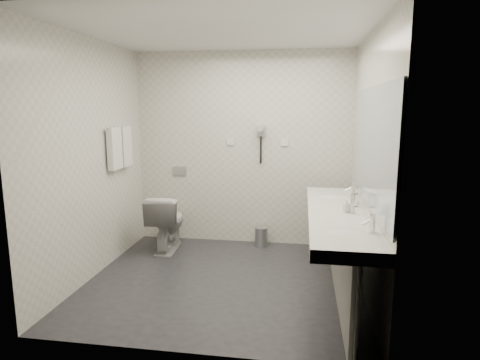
# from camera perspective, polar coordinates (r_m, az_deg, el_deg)

# --- Properties ---
(floor) EXTENTS (2.80, 2.80, 0.00)m
(floor) POSITION_cam_1_polar(r_m,az_deg,el_deg) (4.39, -2.30, -13.92)
(floor) COLOR #232327
(floor) RESTS_ON ground
(ceiling) EXTENTS (2.80, 2.80, 0.00)m
(ceiling) POSITION_cam_1_polar(r_m,az_deg,el_deg) (4.07, -2.57, 20.19)
(ceiling) COLOR silver
(ceiling) RESTS_ON wall_back
(wall_back) EXTENTS (2.80, 0.00, 2.80)m
(wall_back) POSITION_cam_1_polar(r_m,az_deg,el_deg) (5.32, 0.31, 4.31)
(wall_back) COLOR beige
(wall_back) RESTS_ON floor
(wall_front) EXTENTS (2.80, 0.00, 2.80)m
(wall_front) POSITION_cam_1_polar(r_m,az_deg,el_deg) (2.80, -7.61, -1.01)
(wall_front) COLOR beige
(wall_front) RESTS_ON floor
(wall_left) EXTENTS (0.00, 2.60, 2.60)m
(wall_left) POSITION_cam_1_polar(r_m,az_deg,el_deg) (4.53, -20.09, 2.69)
(wall_left) COLOR beige
(wall_left) RESTS_ON floor
(wall_right) EXTENTS (0.00, 2.60, 2.60)m
(wall_right) POSITION_cam_1_polar(r_m,az_deg,el_deg) (4.02, 17.58, 1.96)
(wall_right) COLOR beige
(wall_right) RESTS_ON floor
(vanity_counter) EXTENTS (0.55, 2.20, 0.10)m
(vanity_counter) POSITION_cam_1_polar(r_m,az_deg,el_deg) (3.88, 13.63, -4.93)
(vanity_counter) COLOR silver
(vanity_counter) RESTS_ON floor
(vanity_panel) EXTENTS (0.03, 2.15, 0.75)m
(vanity_panel) POSITION_cam_1_polar(r_m,az_deg,el_deg) (4.01, 13.73, -10.82)
(vanity_panel) COLOR gray
(vanity_panel) RESTS_ON floor
(vanity_post_near) EXTENTS (0.06, 0.06, 0.75)m
(vanity_post_near) POSITION_cam_1_polar(r_m,az_deg,el_deg) (3.06, 15.99, -17.71)
(vanity_post_near) COLOR silver
(vanity_post_near) RESTS_ON floor
(vanity_post_far) EXTENTS (0.06, 0.06, 0.75)m
(vanity_post_far) POSITION_cam_1_polar(r_m,az_deg,el_deg) (4.99, 13.10, -6.59)
(vanity_post_far) COLOR silver
(vanity_post_far) RESTS_ON floor
(mirror) EXTENTS (0.02, 2.20, 1.05)m
(mirror) POSITION_cam_1_polar(r_m,az_deg,el_deg) (3.80, 17.96, 4.54)
(mirror) COLOR #B2BCC6
(mirror) RESTS_ON wall_right
(basin_near) EXTENTS (0.40, 0.31, 0.05)m
(basin_near) POSITION_cam_1_polar(r_m,az_deg,el_deg) (3.24, 14.58, -7.27)
(basin_near) COLOR silver
(basin_near) RESTS_ON vanity_counter
(basin_far) EXTENTS (0.40, 0.31, 0.05)m
(basin_far) POSITION_cam_1_polar(r_m,az_deg,el_deg) (4.50, 12.98, -2.37)
(basin_far) COLOR silver
(basin_far) RESTS_ON vanity_counter
(faucet_near) EXTENTS (0.04, 0.04, 0.15)m
(faucet_near) POSITION_cam_1_polar(r_m,az_deg,el_deg) (3.25, 18.09, -5.79)
(faucet_near) COLOR silver
(faucet_near) RESTS_ON vanity_counter
(faucet_far) EXTENTS (0.04, 0.04, 0.15)m
(faucet_far) POSITION_cam_1_polar(r_m,az_deg,el_deg) (4.50, 15.50, -1.31)
(faucet_far) COLOR silver
(faucet_far) RESTS_ON vanity_counter
(soap_bottle_a) EXTENTS (0.07, 0.07, 0.12)m
(soap_bottle_a) POSITION_cam_1_polar(r_m,az_deg,el_deg) (3.81, 14.74, -3.54)
(soap_bottle_a) COLOR silver
(soap_bottle_a) RESTS_ON vanity_counter
(soap_bottle_c) EXTENTS (0.05, 0.05, 0.10)m
(soap_bottle_c) POSITION_cam_1_polar(r_m,az_deg,el_deg) (3.78, 15.56, -3.80)
(soap_bottle_c) COLOR silver
(soap_bottle_c) RESTS_ON vanity_counter
(glass_left) EXTENTS (0.08, 0.08, 0.12)m
(glass_left) POSITION_cam_1_polar(r_m,az_deg,el_deg) (4.05, 15.74, -2.75)
(glass_left) COLOR silver
(glass_left) RESTS_ON vanity_counter
(glass_right) EXTENTS (0.07, 0.07, 0.11)m
(glass_right) POSITION_cam_1_polar(r_m,az_deg,el_deg) (4.18, 15.91, -2.48)
(glass_right) COLOR silver
(glass_right) RESTS_ON vanity_counter
(toilet) EXTENTS (0.44, 0.73, 0.72)m
(toilet) POSITION_cam_1_polar(r_m,az_deg,el_deg) (5.25, -10.24, -5.83)
(toilet) COLOR silver
(toilet) RESTS_ON floor
(flush_plate) EXTENTS (0.18, 0.02, 0.12)m
(flush_plate) POSITION_cam_1_polar(r_m,az_deg,el_deg) (5.53, -8.46, 1.29)
(flush_plate) COLOR #B2B5BA
(flush_plate) RESTS_ON wall_back
(pedal_bin) EXTENTS (0.18, 0.18, 0.24)m
(pedal_bin) POSITION_cam_1_polar(r_m,az_deg,el_deg) (5.37, 3.01, -8.02)
(pedal_bin) COLOR #B2B5BA
(pedal_bin) RESTS_ON floor
(bin_lid) EXTENTS (0.17, 0.17, 0.02)m
(bin_lid) POSITION_cam_1_polar(r_m,az_deg,el_deg) (5.33, 3.02, -6.72)
(bin_lid) COLOR #B2B5BA
(bin_lid) RESTS_ON pedal_bin
(towel_rail) EXTENTS (0.02, 0.62, 0.02)m
(towel_rail) POSITION_cam_1_polar(r_m,az_deg,el_deg) (4.97, -16.74, 6.95)
(towel_rail) COLOR silver
(towel_rail) RESTS_ON wall_left
(towel_near) EXTENTS (0.07, 0.24, 0.48)m
(towel_near) POSITION_cam_1_polar(r_m,az_deg,el_deg) (4.86, -17.21, 4.26)
(towel_near) COLOR silver
(towel_near) RESTS_ON towel_rail
(towel_far) EXTENTS (0.07, 0.24, 0.48)m
(towel_far) POSITION_cam_1_polar(r_m,az_deg,el_deg) (5.11, -15.84, 4.59)
(towel_far) COLOR silver
(towel_far) RESTS_ON towel_rail
(dryer_cradle) EXTENTS (0.10, 0.04, 0.14)m
(dryer_cradle) POSITION_cam_1_polar(r_m,az_deg,el_deg) (5.24, 2.98, 6.95)
(dryer_cradle) COLOR #96969B
(dryer_cradle) RESTS_ON wall_back
(dryer_barrel) EXTENTS (0.08, 0.14, 0.08)m
(dryer_barrel) POSITION_cam_1_polar(r_m,az_deg,el_deg) (5.17, 2.91, 7.24)
(dryer_barrel) COLOR #96969B
(dryer_barrel) RESTS_ON dryer_cradle
(dryer_cord) EXTENTS (0.02, 0.02, 0.35)m
(dryer_cord) POSITION_cam_1_polar(r_m,az_deg,el_deg) (5.24, 2.94, 4.21)
(dryer_cord) COLOR black
(dryer_cord) RESTS_ON dryer_cradle
(switch_plate_a) EXTENTS (0.09, 0.02, 0.09)m
(switch_plate_a) POSITION_cam_1_polar(r_m,az_deg,el_deg) (5.32, -1.32, 5.39)
(switch_plate_a) COLOR silver
(switch_plate_a) RESTS_ON wall_back
(switch_plate_b) EXTENTS (0.09, 0.02, 0.09)m
(switch_plate_b) POSITION_cam_1_polar(r_m,az_deg,el_deg) (5.24, 6.27, 5.26)
(switch_plate_b) COLOR silver
(switch_plate_b) RESTS_ON wall_back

